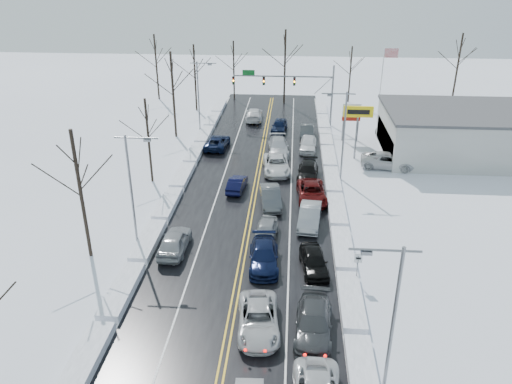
# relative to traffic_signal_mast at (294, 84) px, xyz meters

# --- Properties ---
(ground) EXTENTS (160.00, 160.00, 0.00)m
(ground) POSITION_rel_traffic_signal_mast_xyz_m (-3.45, -27.99, -5.48)
(ground) COLOR white
(ground) RESTS_ON ground
(road_surface) EXTENTS (14.00, 84.00, 0.01)m
(road_surface) POSITION_rel_traffic_signal_mast_xyz_m (-3.45, -25.99, -5.47)
(road_surface) COLOR black
(road_surface) RESTS_ON ground
(snow_bank_left) EXTENTS (1.50, 72.00, 0.56)m
(snow_bank_left) POSITION_rel_traffic_signal_mast_xyz_m (-11.05, -25.99, -5.48)
(snow_bank_left) COLOR white
(snow_bank_left) RESTS_ON ground
(snow_bank_right) EXTENTS (1.50, 72.00, 0.56)m
(snow_bank_right) POSITION_rel_traffic_signal_mast_xyz_m (4.15, -25.99, -5.48)
(snow_bank_right) COLOR white
(snow_bank_right) RESTS_ON ground
(traffic_signal_mast) EXTENTS (13.28, 0.39, 8.00)m
(traffic_signal_mast) POSITION_rel_traffic_signal_mast_xyz_m (0.00, 0.00, 0.00)
(traffic_signal_mast) COLOR slate
(traffic_signal_mast) RESTS_ON ground
(tires_plus_sign) EXTENTS (3.20, 0.34, 6.00)m
(tires_plus_sign) POSITION_rel_traffic_signal_mast_xyz_m (7.05, -12.00, -0.49)
(tires_plus_sign) COLOR slate
(tires_plus_sign) RESTS_ON ground
(used_vehicles_sign) EXTENTS (2.20, 0.22, 4.65)m
(used_vehicles_sign) POSITION_rel_traffic_signal_mast_xyz_m (7.05, -5.99, -2.16)
(used_vehicles_sign) COLOR slate
(used_vehicles_sign) RESTS_ON ground
(speed_limit_sign) EXTENTS (0.55, 0.09, 2.35)m
(speed_limit_sign) POSITION_rel_traffic_signal_mast_xyz_m (4.75, -35.99, -3.84)
(speed_limit_sign) COLOR slate
(speed_limit_sign) RESTS_ON ground
(flagpole) EXTENTS (1.87, 1.20, 10.00)m
(flagpole) POSITION_rel_traffic_signal_mast_xyz_m (11.72, 2.01, 0.45)
(flagpole) COLOR silver
(flagpole) RESTS_ON ground
(dealership_building) EXTENTS (20.40, 12.40, 5.30)m
(dealership_building) POSITION_rel_traffic_signal_mast_xyz_m (20.53, -9.99, -2.82)
(dealership_building) COLOR #BABAB5
(dealership_building) RESTS_ON ground
(streetlight_se) EXTENTS (3.20, 0.25, 9.00)m
(streetlight_se) POSITION_rel_traffic_signal_mast_xyz_m (4.85, -45.99, -0.17)
(streetlight_se) COLOR slate
(streetlight_se) RESTS_ON ground
(streetlight_ne) EXTENTS (3.20, 0.25, 9.00)m
(streetlight_ne) POSITION_rel_traffic_signal_mast_xyz_m (4.85, -17.99, -0.17)
(streetlight_ne) COLOR slate
(streetlight_ne) RESTS_ON ground
(streetlight_sw) EXTENTS (3.20, 0.25, 9.00)m
(streetlight_sw) POSITION_rel_traffic_signal_mast_xyz_m (-11.74, -31.99, -0.17)
(streetlight_sw) COLOR slate
(streetlight_sw) RESTS_ON ground
(streetlight_nw) EXTENTS (3.20, 0.25, 9.00)m
(streetlight_nw) POSITION_rel_traffic_signal_mast_xyz_m (-11.74, -3.99, -0.17)
(streetlight_nw) COLOR slate
(streetlight_nw) RESTS_ON ground
(tree_left_b) EXTENTS (4.00, 4.00, 10.00)m
(tree_left_b) POSITION_rel_traffic_signal_mast_xyz_m (-14.95, -33.99, 1.51)
(tree_left_b) COLOR #2D231C
(tree_left_b) RESTS_ON ground
(tree_left_c) EXTENTS (3.40, 3.40, 8.50)m
(tree_left_c) POSITION_rel_traffic_signal_mast_xyz_m (-13.95, -19.99, 0.46)
(tree_left_c) COLOR #2D231C
(tree_left_c) RESTS_ON ground
(tree_left_d) EXTENTS (4.20, 4.20, 10.50)m
(tree_left_d) POSITION_rel_traffic_signal_mast_xyz_m (-14.65, -5.99, 1.86)
(tree_left_d) COLOR #2D231C
(tree_left_d) RESTS_ON ground
(tree_left_e) EXTENTS (3.80, 3.80, 9.50)m
(tree_left_e) POSITION_rel_traffic_signal_mast_xyz_m (-14.25, 6.01, 1.16)
(tree_left_e) COLOR #2D231C
(tree_left_e) RESTS_ON ground
(tree_far_a) EXTENTS (4.00, 4.00, 10.00)m
(tree_far_a) POSITION_rel_traffic_signal_mast_xyz_m (-21.45, 12.01, 1.51)
(tree_far_a) COLOR #2D231C
(tree_far_a) RESTS_ON ground
(tree_far_b) EXTENTS (3.60, 3.60, 9.00)m
(tree_far_b) POSITION_rel_traffic_signal_mast_xyz_m (-9.45, 13.01, 0.81)
(tree_far_b) COLOR #2D231C
(tree_far_b) RESTS_ON ground
(tree_far_c) EXTENTS (4.40, 4.40, 11.00)m
(tree_far_c) POSITION_rel_traffic_signal_mast_xyz_m (-1.45, 11.01, 2.21)
(tree_far_c) COLOR #2D231C
(tree_far_c) RESTS_ON ground
(tree_far_d) EXTENTS (3.40, 3.40, 8.50)m
(tree_far_d) POSITION_rel_traffic_signal_mast_xyz_m (8.55, 12.51, 0.46)
(tree_far_d) COLOR #2D231C
(tree_far_d) RESTS_ON ground
(tree_far_e) EXTENTS (4.20, 4.20, 10.50)m
(tree_far_e) POSITION_rel_traffic_signal_mast_xyz_m (24.55, 13.01, 1.86)
(tree_far_e) COLOR #2D231C
(tree_far_e) RESTS_ON ground
(queued_car_2) EXTENTS (2.93, 5.53, 1.48)m
(queued_car_2) POSITION_rel_traffic_signal_mast_xyz_m (-1.67, -41.28, -5.48)
(queued_car_2) COLOR silver
(queued_car_2) RESTS_ON ground
(queued_car_3) EXTENTS (2.43, 5.33, 1.51)m
(queued_car_3) POSITION_rel_traffic_signal_mast_xyz_m (-1.78, -34.30, -5.48)
(queued_car_3) COLOR black
(queued_car_3) RESTS_ON ground
(queued_car_4) EXTENTS (2.08, 4.41, 1.46)m
(queued_car_4) POSITION_rel_traffic_signal_mast_xyz_m (-1.84, -30.53, -5.48)
(queued_car_4) COLOR gray
(queued_car_4) RESTS_ON ground
(queued_car_5) EXTENTS (2.36, 5.08, 1.61)m
(queued_car_5) POSITION_rel_traffic_signal_mast_xyz_m (-1.78, -24.43, -5.48)
(queued_car_5) COLOR #45484A
(queued_car_5) RESTS_ON ground
(queued_car_6) EXTENTS (3.22, 6.03, 1.61)m
(queued_car_6) POSITION_rel_traffic_signal_mast_xyz_m (-1.56, -16.53, -5.48)
(queued_car_6) COLOR silver
(queued_car_6) RESTS_ON ground
(queued_car_7) EXTENTS (2.69, 5.69, 1.60)m
(queued_car_7) POSITION_rel_traffic_signal_mast_xyz_m (-1.54, -10.98, -5.48)
(queued_car_7) COLOR #AFB1B7
(queued_car_7) RESTS_ON ground
(queued_car_8) EXTENTS (2.23, 4.70, 1.55)m
(queued_car_8) POSITION_rel_traffic_signal_mast_xyz_m (-1.72, -3.08, -5.48)
(queued_car_8) COLOR black
(queued_car_8) RESTS_ON ground
(queued_car_11) EXTENTS (2.52, 5.51, 1.56)m
(queued_car_11) POSITION_rel_traffic_signal_mast_xyz_m (1.64, -41.39, -5.48)
(queued_car_11) COLOR #3B3D40
(queued_car_11) RESTS_ON ground
(queued_car_12) EXTENTS (2.36, 4.64, 1.51)m
(queued_car_12) POSITION_rel_traffic_signal_mast_xyz_m (1.85, -34.66, -5.48)
(queued_car_12) COLOR black
(queued_car_12) RESTS_ON ground
(queued_car_13) EXTENTS (2.21, 5.09, 1.63)m
(queued_car_13) POSITION_rel_traffic_signal_mast_xyz_m (1.69, -27.90, -5.48)
(queued_car_13) COLOR #929599
(queued_car_13) RESTS_ON ground
(queued_car_14) EXTENTS (2.90, 5.68, 1.54)m
(queued_car_14) POSITION_rel_traffic_signal_mast_xyz_m (1.97, -23.09, -5.48)
(queued_car_14) COLOR #480909
(queued_car_14) RESTS_ON ground
(queued_car_15) EXTENTS (2.44, 5.17, 1.46)m
(queued_car_15) POSITION_rel_traffic_signal_mast_xyz_m (1.71, -17.88, -5.48)
(queued_car_15) COLOR black
(queued_car_15) RESTS_ON ground
(queued_car_16) EXTENTS (2.19, 4.81, 1.60)m
(queued_car_16) POSITION_rel_traffic_signal_mast_xyz_m (1.88, -9.88, -5.48)
(queued_car_16) COLOR white
(queued_car_16) RESTS_ON ground
(queued_car_17) EXTENTS (1.73, 4.68, 1.53)m
(queued_car_17) POSITION_rel_traffic_signal_mast_xyz_m (1.80, -5.20, -5.48)
(queued_car_17) COLOR #3A3D3F
(queued_car_17) RESTS_ON ground
(oncoming_car_0) EXTENTS (1.81, 4.19, 1.34)m
(oncoming_car_0) POSITION_rel_traffic_signal_mast_xyz_m (-5.18, -21.48, -5.48)
(oncoming_car_0) COLOR black
(oncoming_car_0) RESTS_ON ground
(oncoming_car_1) EXTENTS (2.78, 5.46, 1.48)m
(oncoming_car_1) POSITION_rel_traffic_signal_mast_xyz_m (-8.82, -9.85, -5.48)
(oncoming_car_1) COLOR black
(oncoming_car_1) RESTS_ON ground
(oncoming_car_2) EXTENTS (2.43, 5.59, 1.60)m
(oncoming_car_2) POSITION_rel_traffic_signal_mast_xyz_m (-5.37, 1.78, -5.48)
(oncoming_car_2) COLOR white
(oncoming_car_2) RESTS_ON ground
(oncoming_car_3) EXTENTS (2.04, 4.89, 1.66)m
(oncoming_car_3) POSITION_rel_traffic_signal_mast_xyz_m (-8.72, -32.84, -5.48)
(oncoming_car_3) COLOR #95989C
(oncoming_car_3) RESTS_ON ground
(parked_car_0) EXTENTS (6.17, 3.47, 1.63)m
(parked_car_0) POSITION_rel_traffic_signal_mast_xyz_m (10.36, -14.55, -5.48)
(parked_car_0) COLOR silver
(parked_car_0) RESTS_ON ground
(parked_car_1) EXTENTS (2.09, 5.05, 1.46)m
(parked_car_1) POSITION_rel_traffic_signal_mast_xyz_m (13.47, -11.77, -5.48)
(parked_car_1) COLOR #404345
(parked_car_1) RESTS_ON ground
(parked_car_2) EXTENTS (1.72, 4.09, 1.38)m
(parked_car_2) POSITION_rel_traffic_signal_mast_xyz_m (11.37, -4.55, -5.48)
(parked_car_2) COLOR black
(parked_car_2) RESTS_ON ground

